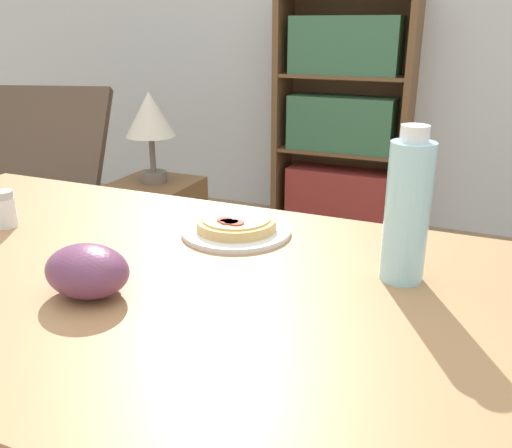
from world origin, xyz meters
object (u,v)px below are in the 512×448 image
Objects in this scene: bookshelf at (342,120)px; lounge_chair_near at (34,218)px; salt_shaker at (5,209)px; drink_bottle at (407,210)px; grape_bunch at (87,271)px; side_table at (158,239)px; pizza_on_plate at (236,226)px; table_lamp at (150,119)px.

lounge_chair_near is at bearing -132.08° from bookshelf.
drink_bottle is at bearing 5.17° from salt_shaker.
side_table is at bearing 119.95° from grape_bunch.
pizza_on_plate is at bearing -49.15° from side_table.
grape_bunch is 0.54× the size of drink_bottle.
pizza_on_plate is 0.34m from grape_bunch.
side_table is 0.54m from table_lamp.
grape_bunch reaches higher than pizza_on_plate.
lounge_chair_near is (-1.53, 0.93, -0.50)m from pizza_on_plate.
lounge_chair_near is 1.72× the size of side_table.
lounge_chair_near is 0.85m from table_lamp.
pizza_on_plate is 1.86m from lounge_chair_near.
drink_bottle reaches higher than grape_bunch.
table_lamp is (0.67, 0.06, 0.51)m from lounge_chair_near.
pizza_on_plate is 0.48m from salt_shaker.
bookshelf is (1.17, 1.30, 0.35)m from lounge_chair_near.
drink_bottle is at bearing -45.58° from lounge_chair_near.
side_table is (-0.41, 1.15, -0.55)m from salt_shaker.
bookshelf is at bearing 99.05° from pizza_on_plate.
bookshelf is at bearing 106.64° from drink_bottle.
table_lamp reaches higher than pizza_on_plate.
lounge_chair_near reaches higher than side_table.
salt_shaker is 0.06× the size of bookshelf.
salt_shaker is at bearing -70.40° from side_table.
grape_bunch is at bearing -58.43° from lounge_chair_near.
grape_bunch is 0.10× the size of bookshelf.
drink_bottle is 3.30× the size of salt_shaker.
drink_bottle reaches higher than side_table.
grape_bunch is at bearing -106.77° from pizza_on_plate.
drink_bottle is at bearing -13.52° from pizza_on_plate.
table_lamp is (-0.76, 1.32, -0.01)m from grape_bunch.
drink_bottle reaches higher than pizza_on_plate.
salt_shaker is (-0.79, -0.07, -0.08)m from drink_bottle.
drink_bottle is 0.19× the size of bookshelf.
salt_shaker is 0.20× the size of table_lamp.
bookshelf is 3.51× the size of table_lamp.
pizza_on_plate is at bearing -80.95° from bookshelf.
bookshelf is 1.39m from side_table.
side_table is at bearing 130.85° from pizza_on_plate.
lounge_chair_near is 1.78m from bookshelf.
salt_shaker reaches higher than pizza_on_plate.
lounge_chair_near is 0.67m from side_table.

